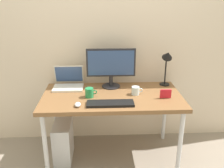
# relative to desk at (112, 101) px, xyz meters

# --- Properties ---
(ground_plane) EXTENTS (6.00, 6.00, 0.00)m
(ground_plane) POSITION_rel_desk_xyz_m (0.00, 0.00, -0.67)
(ground_plane) COLOR gray
(back_wall) EXTENTS (4.40, 0.04, 2.60)m
(back_wall) POSITION_rel_desk_xyz_m (0.00, 0.43, 0.63)
(back_wall) COLOR beige
(back_wall) RESTS_ON ground_plane
(desk) EXTENTS (1.41, 0.74, 0.73)m
(desk) POSITION_rel_desk_xyz_m (0.00, 0.00, 0.00)
(desk) COLOR brown
(desk) RESTS_ON ground_plane
(monitor) EXTENTS (0.53, 0.20, 0.43)m
(monitor) POSITION_rel_desk_xyz_m (-0.00, 0.24, 0.31)
(monitor) COLOR #232328
(monitor) RESTS_ON desk
(laptop) EXTENTS (0.32, 0.28, 0.22)m
(laptop) POSITION_rel_desk_xyz_m (-0.47, 0.26, 0.12)
(laptop) COLOR silver
(laptop) RESTS_ON desk
(desk_lamp) EXTENTS (0.11, 0.16, 0.42)m
(desk_lamp) POSITION_rel_desk_xyz_m (0.61, 0.24, 0.35)
(desk_lamp) COLOR black
(desk_lamp) RESTS_ON desk
(keyboard) EXTENTS (0.44, 0.14, 0.02)m
(keyboard) POSITION_rel_desk_xyz_m (-0.03, -0.23, 0.07)
(keyboard) COLOR black
(keyboard) RESTS_ON desk
(mouse) EXTENTS (0.06, 0.09, 0.03)m
(mouse) POSITION_rel_desk_xyz_m (-0.33, -0.25, 0.08)
(mouse) COLOR silver
(mouse) RESTS_ON desk
(coffee_mug) EXTENTS (0.12, 0.08, 0.09)m
(coffee_mug) POSITION_rel_desk_xyz_m (-0.23, -0.04, 0.11)
(coffee_mug) COLOR #268C4C
(coffee_mug) RESTS_ON desk
(glass_cup) EXTENTS (0.12, 0.08, 0.08)m
(glass_cup) POSITION_rel_desk_xyz_m (0.24, 0.01, 0.10)
(glass_cup) COLOR silver
(glass_cup) RESTS_ON desk
(photo_frame) EXTENTS (0.11, 0.02, 0.09)m
(photo_frame) POSITION_rel_desk_xyz_m (0.52, -0.10, 0.11)
(photo_frame) COLOR red
(photo_frame) RESTS_ON desk
(computer_tower) EXTENTS (0.18, 0.36, 0.42)m
(computer_tower) POSITION_rel_desk_xyz_m (-0.53, -0.02, -0.46)
(computer_tower) COLOR silver
(computer_tower) RESTS_ON ground_plane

